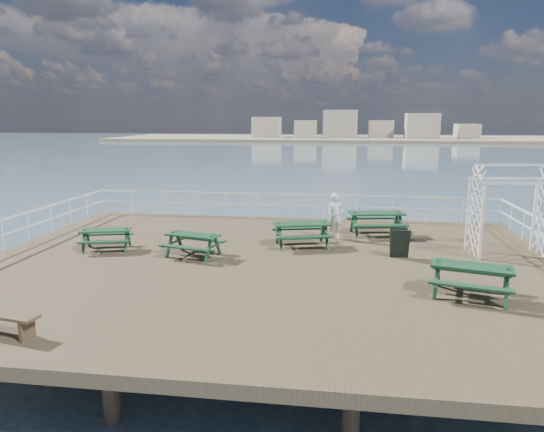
% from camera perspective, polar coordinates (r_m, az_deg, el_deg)
% --- Properties ---
extents(ground, '(18.00, 14.00, 0.30)m').
position_cam_1_polar(ground, '(15.05, -0.61, -6.01)').
color(ground, brown).
rests_on(ground, ground).
extents(sea_backdrop, '(300.00, 300.00, 9.20)m').
position_cam_1_polar(sea_backdrop, '(148.71, 12.10, 9.29)').
color(sea_backdrop, '#3D5167').
rests_on(sea_backdrop, ground).
extents(railing, '(17.77, 13.76, 1.10)m').
position_cam_1_polar(railing, '(17.27, 0.41, -0.23)').
color(railing, silver).
rests_on(railing, ground).
extents(picnic_table_a, '(2.00, 1.76, 0.84)m').
position_cam_1_polar(picnic_table_a, '(15.71, -9.25, -2.82)').
color(picnic_table_a, '#143922').
rests_on(picnic_table_a, ground).
extents(picnic_table_b, '(2.25, 1.99, 0.93)m').
position_cam_1_polar(picnic_table_b, '(16.77, 3.54, -1.57)').
color(picnic_table_b, '#143922').
rests_on(picnic_table_b, ground).
extents(picnic_table_c, '(2.29, 1.97, 0.99)m').
position_cam_1_polar(picnic_table_c, '(18.78, 12.19, -0.29)').
color(picnic_table_c, '#143922').
rests_on(picnic_table_c, ground).
extents(picnic_table_d, '(1.91, 1.69, 0.79)m').
position_cam_1_polar(picnic_table_d, '(17.24, -18.92, -2.11)').
color(picnic_table_d, '#143922').
rests_on(picnic_table_d, ground).
extents(picnic_table_e, '(2.23, 1.97, 0.93)m').
position_cam_1_polar(picnic_table_e, '(12.99, 22.41, -6.33)').
color(picnic_table_e, '#143922').
rests_on(picnic_table_e, ground).
extents(flat_bench_near, '(1.74, 0.70, 0.49)m').
position_cam_1_polar(flat_bench_near, '(11.49, -29.23, -10.44)').
color(flat_bench_near, brown).
rests_on(flat_bench_near, ground).
extents(trellis_arbor, '(2.49, 1.50, 2.95)m').
position_cam_1_polar(trellis_arbor, '(17.32, 26.16, 0.10)').
color(trellis_arbor, silver).
rests_on(trellis_arbor, ground).
extents(sandwich_board, '(0.62, 0.48, 0.95)m').
position_cam_1_polar(sandwich_board, '(15.92, 14.77, -3.13)').
color(sandwich_board, black).
rests_on(sandwich_board, ground).
extents(person, '(0.69, 0.53, 1.67)m').
position_cam_1_polar(person, '(17.89, 7.44, -0.03)').
color(person, white).
rests_on(person, ground).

